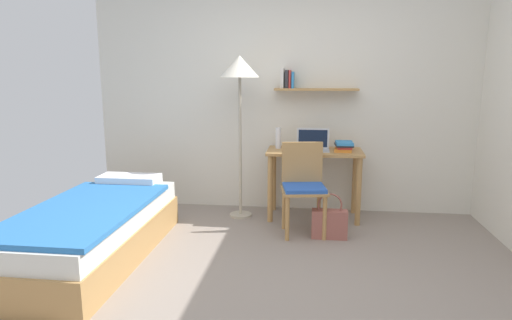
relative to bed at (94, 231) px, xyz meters
name	(u,v)px	position (x,y,z in m)	size (l,w,h in m)	color
ground_plane	(275,290)	(1.55, -0.38, -0.24)	(5.28, 5.28, 0.00)	gray
wall_back	(291,95)	(1.55, 1.64, 1.06)	(4.40, 0.27, 2.60)	silver
bed	(94,231)	(0.00, 0.00, 0.00)	(0.85, 1.96, 0.54)	#B2844C
desk	(314,164)	(1.82, 1.32, 0.35)	(0.99, 0.51, 0.74)	#B2844C
desk_chair	(303,184)	(1.72, 0.84, 0.25)	(0.47, 0.45, 0.88)	#B2844C
standing_lamp	(240,75)	(1.04, 1.25, 1.27)	(0.40, 0.40, 1.71)	#B2A893
laptop	(313,145)	(1.80, 1.32, 0.55)	(0.35, 0.23, 0.23)	#B7BABF
water_bottle	(278,138)	(1.43, 1.38, 0.61)	(0.06, 0.06, 0.23)	silver
book_stack	(344,146)	(2.12, 1.29, 0.55)	(0.20, 0.26, 0.10)	orange
handbag	(329,223)	(1.97, 0.70, -0.09)	(0.33, 0.12, 0.44)	#99564C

